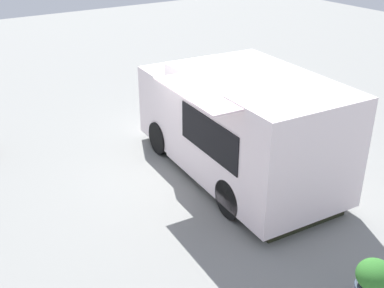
{
  "coord_description": "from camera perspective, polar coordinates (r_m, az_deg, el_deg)",
  "views": [
    {
      "loc": [
        -4.83,
        -7.65,
        5.3
      ],
      "look_at": [
        0.15,
        0.05,
        0.83
      ],
      "focal_mm": 44.88,
      "sensor_mm": 36.0,
      "label": 1
    }
  ],
  "objects": [
    {
      "name": "planter_flowering_near",
      "position": [
        7.74,
        20.74,
        -15.19
      ],
      "size": [
        0.55,
        0.55,
        0.8
      ],
      "color": "#45485D",
      "rests_on": "ground_plane"
    },
    {
      "name": "food_truck",
      "position": [
        10.27,
        5.51,
        2.08
      ],
      "size": [
        3.12,
        5.41,
        2.42
      ],
      "color": "white",
      "rests_on": "ground_plane"
    },
    {
      "name": "ground_plane",
      "position": [
        10.49,
        -0.54,
        -4.35
      ],
      "size": [
        40.0,
        40.0,
        0.0
      ],
      "primitive_type": "plane",
      "color": "gray"
    },
    {
      "name": "planter_flowering_far",
      "position": [
        16.17,
        5.1,
        7.97
      ],
      "size": [
        0.39,
        0.39,
        0.63
      ],
      "color": "gray",
      "rests_on": "ground_plane"
    }
  ]
}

